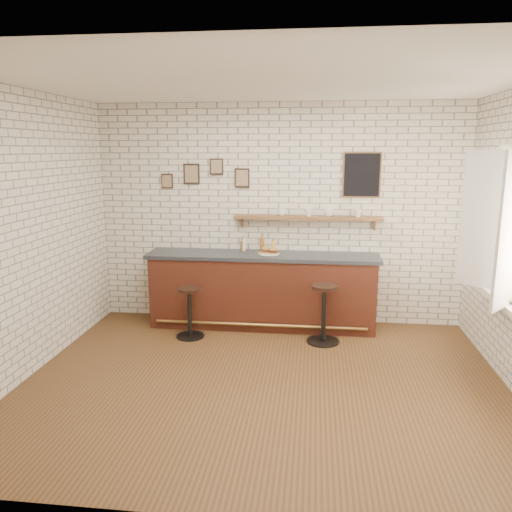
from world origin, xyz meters
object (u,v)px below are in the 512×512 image
object	(u,v)px
sandwich_plate	(269,253)
condiment_bottle_yellow	(273,246)
bitters_bottle_white	(244,245)
book_lower	(509,301)
bitters_bottle_brown	(242,246)
bar_stool_right	(324,312)
shelf_cup_a	(282,212)
bar_counter	(262,290)
ciabatta_sandwich	(270,250)
bitters_bottle_amber	(262,244)
shelf_cup_d	(358,213)
shelf_cup_b	(309,212)
book_upper	(509,299)
bar_stool_left	(190,311)
shelf_cup_c	(329,213)

from	to	relation	value
sandwich_plate	condiment_bottle_yellow	distance (m)	0.19
bitters_bottle_white	book_lower	bearing A→B (deg)	-32.37
bitters_bottle_brown	condiment_bottle_yellow	distance (m)	0.43
bar_stool_right	sandwich_plate	bearing A→B (deg)	144.64
bar_stool_right	shelf_cup_a	distance (m)	1.47
bitters_bottle_white	book_lower	world-z (taller)	bitters_bottle_white
bar_counter	bitters_bottle_white	bearing A→B (deg)	146.92
bar_counter	ciabatta_sandwich	size ratio (longest dim) A/B	12.78
sandwich_plate	condiment_bottle_yellow	size ratio (longest dim) A/B	1.68
ciabatta_sandwich	bitters_bottle_amber	distance (m)	0.22
shelf_cup_d	book_lower	world-z (taller)	shelf_cup_d
bar_stool_right	shelf_cup_a	size ratio (longest dim) A/B	6.33
bitters_bottle_brown	bitters_bottle_amber	world-z (taller)	bitters_bottle_amber
sandwich_plate	shelf_cup_b	world-z (taller)	shelf_cup_b
book_lower	shelf_cup_a	bearing A→B (deg)	124.39
condiment_bottle_yellow	book_upper	xyz separation A→B (m)	(2.44, -1.80, -0.12)
sandwich_plate	shelf_cup_b	bearing A→B (deg)	20.64
bar_stool_left	book_upper	world-z (taller)	book_upper
bitters_bottle_amber	bar_counter	bearing A→B (deg)	-83.11
bar_counter	bitters_bottle_white	xyz separation A→B (m)	(-0.28, 0.18, 0.58)
bar_counter	shelf_cup_a	world-z (taller)	shelf_cup_a
sandwich_plate	bitters_bottle_white	bearing A→B (deg)	154.55
bitters_bottle_amber	book_upper	size ratio (longest dim) A/B	1.15
sandwich_plate	bitters_bottle_brown	xyz separation A→B (m)	(-0.38, 0.17, 0.07)
bar_stool_right	book_upper	size ratio (longest dim) A/B	3.50
shelf_cup_b	book_upper	bearing A→B (deg)	-112.41
book_lower	sandwich_plate	bearing A→B (deg)	129.14
bitters_bottle_white	book_upper	world-z (taller)	bitters_bottle_white
bar_stool_right	shelf_cup_d	xyz separation A→B (m)	(0.43, 0.72, 1.15)
bitters_bottle_white	shelf_cup_b	xyz separation A→B (m)	(0.88, 0.02, 0.46)
condiment_bottle_yellow	shelf_cup_b	distance (m)	0.67
ciabatta_sandwich	book_lower	world-z (taller)	ciabatta_sandwich
sandwich_plate	bitters_bottle_brown	bearing A→B (deg)	155.65
ciabatta_sandwich	bar_stool_left	xyz separation A→B (m)	(-0.98, -0.54, -0.71)
bitters_bottle_white	shelf_cup_a	world-z (taller)	shelf_cup_a
bitters_bottle_amber	book_lower	world-z (taller)	bitters_bottle_amber
bitters_bottle_brown	shelf_cup_a	bearing A→B (deg)	2.12
sandwich_plate	bitters_bottle_amber	world-z (taller)	bitters_bottle_amber
book_lower	book_upper	size ratio (longest dim) A/B	1.09
shelf_cup_b	shelf_cup_c	size ratio (longest dim) A/B	0.88
book_upper	shelf_cup_d	bearing A→B (deg)	127.53
ciabatta_sandwich	bitters_bottle_white	bearing A→B (deg)	155.18
bitters_bottle_brown	book_lower	size ratio (longest dim) A/B	0.77
bitters_bottle_white	condiment_bottle_yellow	bearing A→B (deg)	0.00
bitters_bottle_amber	condiment_bottle_yellow	distance (m)	0.16
ciabatta_sandwich	bitters_bottle_brown	size ratio (longest dim) A/B	1.35
shelf_cup_a	shelf_cup_c	distance (m)	0.63
condiment_bottle_yellow	bar_stool_right	world-z (taller)	condiment_bottle_yellow
ciabatta_sandwich	shelf_cup_d	size ratio (longest dim) A/B	2.24
shelf_cup_a	book_lower	world-z (taller)	shelf_cup_a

